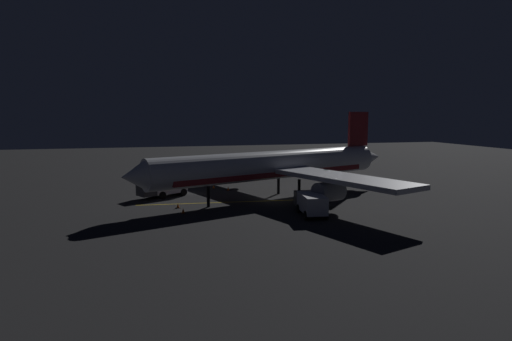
{
  "coord_description": "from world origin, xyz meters",
  "views": [
    {
      "loc": [
        -50.09,
        15.24,
        10.19
      ],
      "look_at": [
        0.0,
        2.0,
        3.5
      ],
      "focal_mm": 30.59,
      "sensor_mm": 36.0,
      "label": 1
    }
  ],
  "objects": [
    {
      "name": "ground_plane",
      "position": [
        0.0,
        0.0,
        -0.1
      ],
      "size": [
        180.0,
        180.0,
        0.2
      ],
      "primitive_type": "cube",
      "color": "#252527"
    },
    {
      "name": "ground_crew_worker",
      "position": [
        4.85,
        10.35,
        0.89
      ],
      "size": [
        0.4,
        0.4,
        1.74
      ],
      "color": "black",
      "rests_on": "ground_plane"
    },
    {
      "name": "traffic_cone_near_right",
      "position": [
        -5.41,
        11.24,
        0.25
      ],
      "size": [
        0.5,
        0.5,
        0.55
      ],
      "color": "#EA590F",
      "rests_on": "ground_plane"
    },
    {
      "name": "airliner",
      "position": [
        0.21,
        -0.6,
        3.89
      ],
      "size": [
        37.0,
        36.7,
        10.53
      ],
      "color": "silver",
      "rests_on": "ground_plane"
    },
    {
      "name": "traffic_cone_under_wing",
      "position": [
        8.92,
        5.69,
        0.25
      ],
      "size": [
        0.5,
        0.5,
        0.55
      ],
      "color": "#EA590F",
      "rests_on": "ground_plane"
    },
    {
      "name": "apron_guide_stripe",
      "position": [
        -1.09,
        4.0,
        0.0
      ],
      "size": [
        2.38,
        24.12,
        0.01
      ],
      "primitive_type": "cube",
      "rotation": [
        0.0,
        0.0,
        -0.09
      ],
      "color": "gold",
      "rests_on": "ground_plane"
    },
    {
      "name": "catering_truck",
      "position": [
        -9.26,
        -1.3,
        1.17
      ],
      "size": [
        6.51,
        2.9,
        2.2
      ],
      "color": "silver",
      "rests_on": "ground_plane"
    },
    {
      "name": "traffic_cone_near_left",
      "position": [
        -2.68,
        11.55,
        0.25
      ],
      "size": [
        0.5,
        0.5,
        0.55
      ],
      "color": "#EA590F",
      "rests_on": "ground_plane"
    },
    {
      "name": "baggage_truck",
      "position": [
        4.43,
        12.65,
        1.18
      ],
      "size": [
        4.65,
        6.39,
        2.22
      ],
      "color": "silver",
      "rests_on": "ground_plane"
    },
    {
      "name": "traffic_cone_far",
      "position": [
        6.85,
        4.08,
        0.25
      ],
      "size": [
        0.5,
        0.5,
        0.55
      ],
      "color": "#EA590F",
      "rests_on": "ground_plane"
    }
  ]
}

